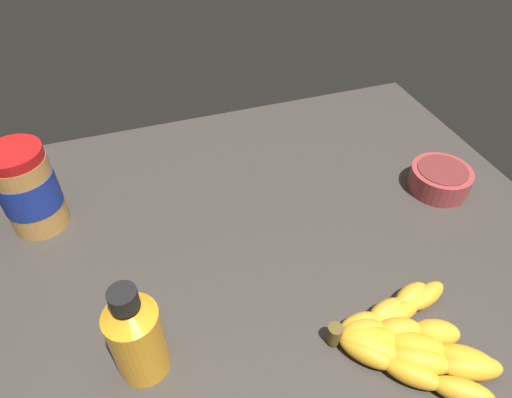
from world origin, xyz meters
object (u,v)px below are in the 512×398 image
at_px(banana_bunch, 406,340).
at_px(peanut_butter_jar, 28,189).
at_px(honey_bottle, 136,335).
at_px(small_bowl, 440,179).

relative_size(banana_bunch, peanut_butter_jar, 1.31).
height_order(banana_bunch, peanut_butter_jar, peanut_butter_jar).
relative_size(peanut_butter_jar, honey_bottle, 0.98).
xyz_separation_m(banana_bunch, small_bowl, (-0.23, -0.26, 0.01)).
height_order(banana_bunch, honey_bottle, honey_bottle).
xyz_separation_m(honey_bottle, small_bowl, (-0.56, -0.17, -0.05)).
bearing_deg(honey_bottle, small_bowl, -163.05).
xyz_separation_m(peanut_butter_jar, honey_bottle, (-0.13, 0.31, -0.01)).
relative_size(peanut_butter_jar, small_bowl, 1.40).
bearing_deg(honey_bottle, peanut_butter_jar, -67.62).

